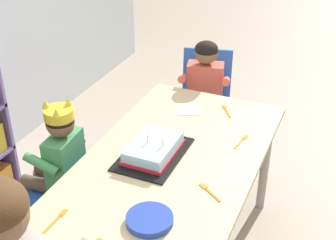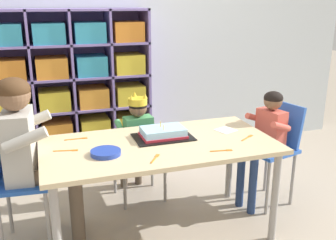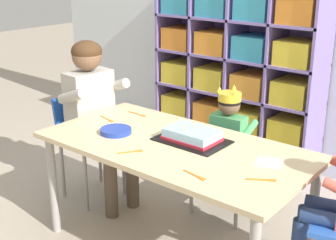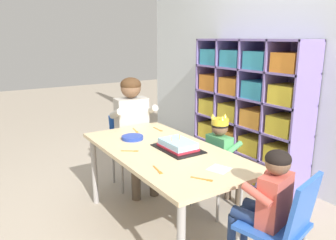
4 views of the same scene
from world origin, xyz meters
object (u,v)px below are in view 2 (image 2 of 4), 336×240
at_px(fork_at_table_front_edge, 248,137).
at_px(classroom_chair_guest_side, 275,144).
at_px(classroom_chair_adult_side, 15,180).
at_px(guest_at_table_side, 265,134).
at_px(activity_table, 160,153).
at_px(fork_by_napkin, 155,158).
at_px(classroom_chair_blue, 141,154).
at_px(adult_helper_seated, 31,144).
at_px(paper_plate_stack, 106,153).
at_px(birthday_cake_on_tray, 163,134).
at_px(fork_beside_plate_stack, 78,139).
at_px(fork_near_child_seat, 67,150).
at_px(fork_scattered_mid_table, 223,150).
at_px(child_with_crown, 136,132).

bearing_deg(fork_at_table_front_edge, classroom_chair_guest_side, 179.91).
relative_size(classroom_chair_adult_side, guest_at_table_side, 0.80).
relative_size(activity_table, classroom_chair_guest_side, 1.89).
relative_size(activity_table, fork_by_napkin, 12.60).
xyz_separation_m(classroom_chair_blue, fork_at_table_front_edge, (0.57, -0.56, 0.26)).
bearing_deg(adult_helper_seated, guest_at_table_side, -85.19).
xyz_separation_m(guest_at_table_side, paper_plate_stack, (-1.19, -0.21, 0.09)).
height_order(birthday_cake_on_tray, fork_beside_plate_stack, birthday_cake_on_tray).
relative_size(adult_helper_seated, fork_at_table_front_edge, 8.94).
bearing_deg(fork_near_child_seat, classroom_chair_guest_side, -164.10).
height_order(guest_at_table_side, fork_beside_plate_stack, guest_at_table_side).
xyz_separation_m(paper_plate_stack, fork_scattered_mid_table, (0.66, -0.16, -0.01)).
relative_size(classroom_chair_guest_side, fork_near_child_seat, 5.29).
bearing_deg(fork_near_child_seat, classroom_chair_adult_side, -5.74).
xyz_separation_m(fork_scattered_mid_table, fork_beside_plate_stack, (-0.79, 0.48, 0.00)).
height_order(child_with_crown, guest_at_table_side, guest_at_table_side).
relative_size(fork_at_table_front_edge, fork_by_napkin, 1.05).
relative_size(classroom_chair_blue, adult_helper_seated, 0.59).
height_order(adult_helper_seated, paper_plate_stack, adult_helper_seated).
distance_m(classroom_chair_guest_side, fork_by_napkin, 1.13).
xyz_separation_m(birthday_cake_on_tray, fork_near_child_seat, (-0.60, -0.04, -0.03)).
bearing_deg(paper_plate_stack, activity_table, 13.39).
xyz_separation_m(classroom_chair_blue, classroom_chair_guest_side, (0.95, -0.31, 0.08)).
height_order(fork_scattered_mid_table, fork_at_table_front_edge, same).
relative_size(classroom_chair_guest_side, birthday_cake_on_tray, 2.03).
height_order(classroom_chair_guest_side, fork_beside_plate_stack, classroom_chair_guest_side).
relative_size(adult_helper_seated, birthday_cake_on_tray, 2.88).
distance_m(adult_helper_seated, fork_near_child_seat, 0.22).
relative_size(guest_at_table_side, fork_at_table_front_edge, 7.24).
distance_m(child_with_crown, birthday_cake_on_tray, 0.52).
height_order(classroom_chair_blue, guest_at_table_side, guest_at_table_side).
bearing_deg(fork_by_napkin, paper_plate_stack, -84.14).
bearing_deg(adult_helper_seated, fork_at_table_front_edge, -94.60).
bearing_deg(activity_table, fork_scattered_mid_table, -37.75).
relative_size(classroom_chair_adult_side, adult_helper_seated, 0.65).
distance_m(classroom_chair_guest_side, fork_beside_plate_stack, 1.44).
distance_m(birthday_cake_on_tray, fork_at_table_front_edge, 0.55).
distance_m(child_with_crown, classroom_chair_guest_side, 1.05).
bearing_deg(classroom_chair_guest_side, guest_at_table_side, -90.00).
xyz_separation_m(child_with_crown, fork_by_napkin, (-0.09, -0.80, 0.12)).
xyz_separation_m(fork_scattered_mid_table, fork_by_napkin, (-0.41, 0.02, 0.00)).
height_order(adult_helper_seated, fork_scattered_mid_table, adult_helper_seated).
height_order(classroom_chair_guest_side, paper_plate_stack, classroom_chair_guest_side).
bearing_deg(classroom_chair_adult_side, guest_at_table_side, -85.51).
distance_m(classroom_chair_adult_side, fork_by_napkin, 0.88).
bearing_deg(fork_near_child_seat, adult_helper_seated, -12.06).
distance_m(fork_beside_plate_stack, fork_at_table_front_edge, 1.09).
xyz_separation_m(classroom_chair_adult_side, birthday_cake_on_tray, (0.92, -0.06, 0.21)).
bearing_deg(classroom_chair_guest_side, activity_table, -94.81).
bearing_deg(fork_by_napkin, guest_at_table_side, 145.35).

